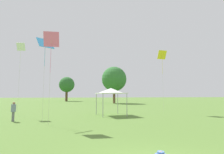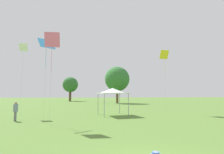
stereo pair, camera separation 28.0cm
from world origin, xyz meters
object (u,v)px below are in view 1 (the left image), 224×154
(canopy_tent, at_px, (111,91))
(kite_2, at_px, (51,41))
(distant_tree_0, at_px, (67,85))
(kite_1, at_px, (162,56))
(kite_5, at_px, (21,49))
(kite_6, at_px, (45,44))
(person_standing_1, at_px, (13,110))
(distant_tree_1, at_px, (114,79))

(canopy_tent, bearing_deg, kite_2, -136.61)
(canopy_tent, height_order, distant_tree_0, distant_tree_0)
(kite_1, distance_m, distant_tree_0, 46.82)
(kite_5, bearing_deg, kite_6, 172.31)
(person_standing_1, bearing_deg, canopy_tent, 53.35)
(person_standing_1, height_order, distant_tree_0, distant_tree_0)
(kite_1, height_order, kite_6, kite_1)
(person_standing_1, xyz_separation_m, kite_6, (2.57, -1.44, 5.37))
(canopy_tent, relative_size, distant_tree_0, 0.38)
(canopy_tent, bearing_deg, kite_1, 9.19)
(canopy_tent, bearing_deg, kite_6, -147.11)
(distant_tree_0, bearing_deg, kite_6, -88.96)
(kite_5, bearing_deg, distant_tree_1, -71.98)
(distant_tree_0, bearing_deg, kite_1, -72.64)
(canopy_tent, distance_m, kite_5, 10.87)
(distant_tree_0, bearing_deg, kite_2, -88.27)
(kite_2, height_order, distant_tree_0, distant_tree_0)
(canopy_tent, bearing_deg, distant_tree_0, 98.93)
(kite_6, bearing_deg, distant_tree_1, 80.94)
(kite_1, distance_m, kite_6, 14.07)
(canopy_tent, height_order, distant_tree_1, distant_tree_1)
(canopy_tent, xyz_separation_m, kite_1, (6.78, 1.10, 4.45))
(kite_6, bearing_deg, canopy_tent, 45.71)
(person_standing_1, relative_size, canopy_tent, 0.50)
(kite_6, xyz_separation_m, distant_tree_1, (12.43, 30.96, 0.13))
(person_standing_1, distance_m, kite_1, 17.20)
(kite_2, bearing_deg, person_standing_1, 7.99)
(canopy_tent, relative_size, distant_tree_1, 0.33)
(kite_1, distance_m, kite_5, 16.55)
(person_standing_1, height_order, kite_2, kite_2)
(canopy_tent, xyz_separation_m, distant_tree_1, (6.14, 26.89, 3.83))
(kite_5, bearing_deg, kite_2, 171.36)
(distant_tree_0, bearing_deg, distant_tree_1, -54.77)
(kite_2, relative_size, kite_5, 0.88)
(kite_1, height_order, distant_tree_1, distant_tree_1)
(kite_2, distance_m, distant_tree_0, 51.13)
(kite_5, height_order, distant_tree_1, distant_tree_1)
(person_standing_1, xyz_separation_m, kite_2, (3.21, -2.71, 5.29))
(person_standing_1, height_order, canopy_tent, canopy_tent)
(kite_1, bearing_deg, canopy_tent, 49.80)
(person_standing_1, xyz_separation_m, kite_5, (-0.91, 4.05, 6.22))
(kite_2, xyz_separation_m, kite_5, (-4.12, 6.77, 0.93))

